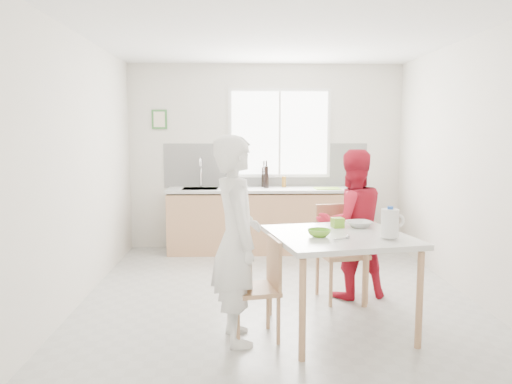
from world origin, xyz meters
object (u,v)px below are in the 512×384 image
chair_left (261,284)px  bowl_white (359,224)px  person_white (236,240)px  wine_bottle_a (266,177)px  dining_table (339,244)px  wine_bottle_b (264,177)px  chair_far (339,247)px  bowl_green (319,233)px  milk_jug (390,223)px  person_red (351,224)px

chair_left → bowl_white: bowl_white is taller
person_white → wine_bottle_a: size_ratio=5.30×
dining_table → wine_bottle_a: 2.99m
bowl_white → wine_bottle_b: size_ratio=0.76×
chair_far → bowl_green: size_ratio=5.04×
bowl_white → milk_jug: size_ratio=0.91×
person_red → chair_far: bearing=2.4°
person_white → wine_bottle_a: bearing=-18.8°
dining_table → person_white: person_white is taller
wine_bottle_a → bowl_green: bearing=-84.7°
milk_jug → wine_bottle_b: bearing=93.4°
person_red → milk_jug: bearing=81.8°
person_white → milk_jug: (1.25, -0.04, 0.14)m
dining_table → wine_bottle_a: size_ratio=4.08×
dining_table → bowl_green: bowl_green is taller
chair_far → person_red: size_ratio=0.63×
bowl_green → person_red: bearing=63.5°
dining_table → person_white: 0.90m
person_red → wine_bottle_a: bearing=-80.4°
dining_table → wine_bottle_b: size_ratio=4.35×
bowl_green → bowl_white: bowl_green is taller
person_red → bowl_green: person_red is taller
wine_bottle_b → chair_far: bearing=-73.0°
chair_left → person_white: size_ratio=0.50×
bowl_green → bowl_white: size_ratio=0.84×
chair_left → wine_bottle_b: wine_bottle_b is taller
dining_table → person_white: size_ratio=0.77×
dining_table → chair_far: bearing=78.3°
milk_jug → dining_table: bearing=139.1°
bowl_white → milk_jug: milk_jug is taller
person_red → bowl_white: (-0.07, -0.60, 0.11)m
person_white → person_red: (1.19, 1.08, -0.08)m
person_white → wine_bottle_b: size_ratio=5.66×
person_white → person_red: person_white is taller
milk_jug → wine_bottle_a: 3.26m
chair_far → dining_table: bearing=-113.0°
bowl_green → milk_jug: size_ratio=0.76×
dining_table → person_white: (-0.88, -0.18, 0.08)m
chair_left → bowl_white: size_ratio=3.70×
dining_table → wine_bottle_b: bearing=99.1°
bowl_white → chair_far: bearing=96.4°
dining_table → person_red: size_ratio=0.85×
person_white → chair_far: bearing=-56.5°
person_white → milk_jug: person_white is taller
chair_far → person_red: (0.13, 0.03, 0.24)m
dining_table → chair_left: dining_table is taller
person_red → milk_jug: 1.14m
chair_left → person_red: bearing=125.3°
chair_left → chair_far: (0.85, 1.01, 0.07)m
chair_far → bowl_white: size_ratio=4.24×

